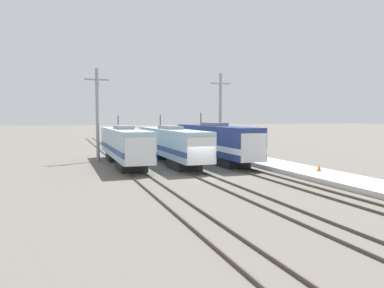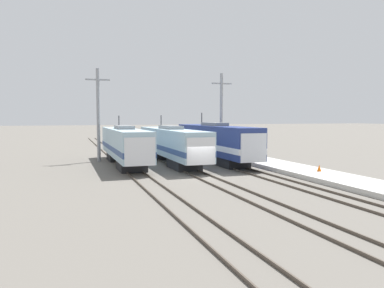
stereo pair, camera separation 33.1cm
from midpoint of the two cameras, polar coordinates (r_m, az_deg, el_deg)
The scene contains 11 objects.
ground_plane at distance 31.22m, azimuth 1.32°, elevation -5.00°, with size 400.00×400.00×0.00m, color #666059.
rail_pair_far_left at distance 29.84m, azimuth -7.66°, elevation -5.31°, with size 1.51×120.00×0.15m.
rail_pair_center at distance 31.20m, azimuth 1.32°, elevation -4.86°, with size 1.51×120.00×0.15m.
rail_pair_far_right at distance 33.26m, azimuth 9.36°, elevation -4.35°, with size 1.51×120.00×0.15m.
locomotive_far_left at distance 38.66m, azimuth -10.48°, elevation -0.16°, with size 2.83×17.20×5.10m.
locomotive_center at distance 39.78m, azimuth -3.42°, elevation -0.01°, with size 2.80×19.06×5.15m.
locomotive_far_right at distance 41.08m, azimuth 3.38°, elevation 0.33°, with size 2.77×18.40×5.46m.
catenary_tower_left at distance 42.70m, azimuth -14.44°, elevation 4.50°, with size 2.63×0.37×10.27m.
catenary_tower_right at distance 46.38m, azimuth 4.15°, elevation 4.58°, with size 2.63×0.37×10.27m.
platform at distance 35.39m, azimuth 15.24°, elevation -3.74°, with size 4.00×120.00×0.38m.
traffic_cone at distance 33.33m, azimuth 18.54°, elevation -3.47°, with size 0.36×0.36×0.56m.
Camera 1 is at (-11.03, -28.78, 4.97)m, focal length 35.00 mm.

